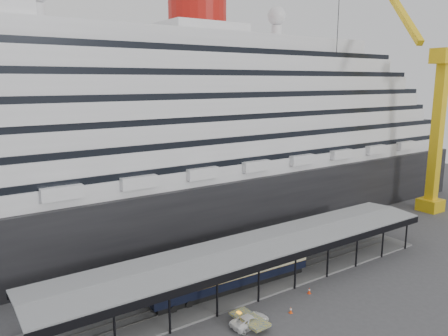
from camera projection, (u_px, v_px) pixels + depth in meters
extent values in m
plane|color=#3E3E41|center=(282.00, 298.00, 51.85)|extent=(200.00, 200.00, 0.00)
cube|color=black|center=(161.00, 198.00, 76.74)|extent=(130.00, 30.00, 10.00)
cylinder|color=#AC140D|center=(197.00, 9.00, 74.80)|extent=(10.00, 10.00, 9.00)
sphere|color=silver|center=(277.00, 16.00, 84.72)|extent=(3.60, 3.60, 3.60)
cube|color=slate|center=(256.00, 281.00, 55.87)|extent=(56.00, 8.00, 0.24)
cube|color=slate|center=(259.00, 282.00, 55.26)|extent=(54.00, 0.08, 0.10)
cube|color=slate|center=(252.00, 278.00, 56.42)|extent=(54.00, 0.08, 0.10)
cube|color=black|center=(280.00, 261.00, 51.38)|extent=(56.00, 0.18, 0.90)
cube|color=black|center=(235.00, 239.00, 58.66)|extent=(56.00, 0.18, 0.90)
cube|color=slate|center=(256.00, 244.00, 54.87)|extent=(56.00, 9.00, 0.24)
cube|color=yellow|center=(430.00, 205.00, 86.32)|extent=(4.00, 4.00, 2.40)
cube|color=yellow|center=(437.00, 133.00, 83.52)|extent=(1.80, 1.80, 26.00)
cube|color=yellow|center=(444.00, 56.00, 80.69)|extent=(5.00, 3.20, 2.80)
cube|color=yellow|center=(395.00, 2.00, 78.06)|extent=(11.42, 18.78, 16.80)
cylinder|color=black|center=(335.00, 90.00, 80.35)|extent=(0.12, 0.12, 47.21)
imported|color=white|center=(250.00, 321.00, 45.81)|extent=(4.49, 2.26, 1.22)
cube|color=black|center=(232.00, 285.00, 53.69)|extent=(20.78, 3.20, 0.69)
cube|color=black|center=(232.00, 279.00, 53.51)|extent=(21.78, 3.63, 1.08)
cube|color=beige|center=(232.00, 270.00, 53.28)|extent=(21.79, 3.67, 1.28)
cube|color=black|center=(232.00, 263.00, 53.12)|extent=(21.78, 3.63, 0.39)
cube|color=#F1500D|center=(235.00, 327.00, 45.60)|extent=(0.41, 0.41, 0.03)
cone|color=#F1500D|center=(235.00, 325.00, 45.53)|extent=(0.34, 0.34, 0.64)
cylinder|color=white|center=(235.00, 324.00, 45.52)|extent=(0.21, 0.21, 0.13)
cube|color=#F9490D|center=(291.00, 313.00, 48.46)|extent=(0.45, 0.45, 0.03)
cone|color=#F9490D|center=(291.00, 310.00, 48.39)|extent=(0.38, 0.38, 0.71)
cylinder|color=white|center=(291.00, 309.00, 48.38)|extent=(0.23, 0.23, 0.14)
cube|color=#F03C0D|center=(309.00, 293.00, 52.89)|extent=(0.41, 0.41, 0.03)
cone|color=#F03C0D|center=(309.00, 290.00, 52.82)|extent=(0.35, 0.35, 0.75)
cylinder|color=white|center=(309.00, 290.00, 52.80)|extent=(0.24, 0.24, 0.15)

